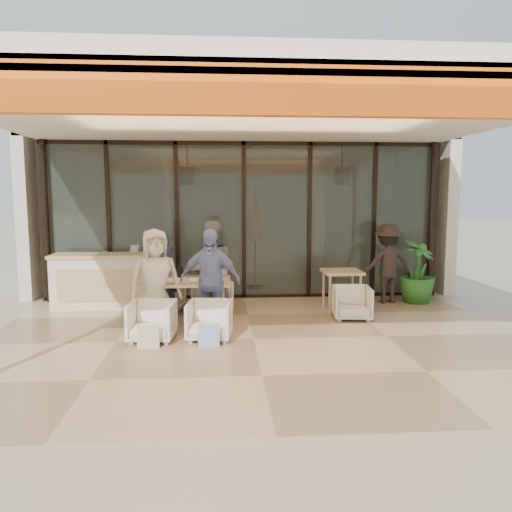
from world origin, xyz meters
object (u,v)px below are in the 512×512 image
at_px(diner_navy, 162,275).
at_px(diner_periwinkle, 210,280).
at_px(dining_table, 185,283).
at_px(potted_palm, 418,271).
at_px(chair_near_right, 209,319).
at_px(chair_near_left, 152,319).
at_px(chair_far_right, 212,293).
at_px(side_table, 342,276).
at_px(diner_grey, 211,270).
at_px(diner_cream, 156,281).
at_px(standing_woman, 387,264).
at_px(chair_far_left, 166,294).
at_px(host_counter, 103,281).
at_px(side_chair, 352,301).

height_order(diner_navy, diner_periwinkle, diner_periwinkle).
relative_size(dining_table, potted_palm, 1.17).
bearing_deg(diner_navy, chair_near_right, 122.09).
relative_size(dining_table, diner_periwinkle, 0.92).
bearing_deg(chair_near_left, chair_far_right, 71.35).
xyz_separation_m(diner_periwinkle, side_table, (2.42, 1.29, -0.17)).
bearing_deg(diner_grey, chair_far_right, -106.31).
relative_size(diner_navy, diner_grey, 0.89).
xyz_separation_m(diner_cream, standing_woman, (4.28, 1.76, -0.03)).
xyz_separation_m(chair_far_right, side_table, (2.42, -0.11, 0.31)).
height_order(chair_far_right, diner_periwinkle, diner_periwinkle).
bearing_deg(chair_far_right, dining_table, 47.07).
bearing_deg(chair_near_right, dining_table, 121.12).
relative_size(diner_cream, diner_periwinkle, 1.00).
xyz_separation_m(chair_near_right, diner_grey, (0.00, 1.40, 0.52)).
relative_size(chair_far_left, diner_periwinkle, 0.40).
bearing_deg(chair_near_right, host_counter, 139.82).
distance_m(side_table, side_chair, 0.81).
distance_m(chair_near_right, side_chair, 2.64).
xyz_separation_m(dining_table, diner_cream, (-0.41, -0.46, 0.13)).
bearing_deg(diner_grey, standing_woman, 177.69).
bearing_deg(potted_palm, diner_periwinkle, -156.96).
xyz_separation_m(diner_navy, potted_palm, (4.88, 0.82, -0.11)).
relative_size(diner_grey, diner_periwinkle, 1.04).
relative_size(chair_near_left, diner_cream, 0.41).
bearing_deg(chair_far_right, chair_far_left, -18.65).
xyz_separation_m(diner_navy, standing_woman, (4.28, 0.86, 0.03)).
bearing_deg(diner_periwinkle, diner_grey, 98.14).
height_order(chair_far_left, diner_grey, diner_grey).
bearing_deg(chair_far_left, standing_woman, -164.93).
distance_m(chair_far_left, diner_periwinkle, 1.70).
relative_size(host_counter, potted_palm, 1.44).
bearing_deg(standing_woman, chair_near_right, 28.41).
xyz_separation_m(host_counter, diner_grey, (2.05, -0.82, 0.32)).
bearing_deg(chair_far_left, side_chair, 175.60).
height_order(chair_far_left, chair_near_left, chair_near_left).
xyz_separation_m(diner_navy, side_chair, (3.26, -0.36, -0.43)).
bearing_deg(dining_table, diner_navy, 133.02).
relative_size(host_counter, diner_periwinkle, 1.14).
bearing_deg(diner_navy, host_counter, -33.02).
relative_size(chair_far_left, side_chair, 1.00).
distance_m(host_counter, side_table, 4.49).
bearing_deg(chair_far_right, diner_periwinkle, 71.35).
xyz_separation_m(chair_far_right, diner_grey, (0.00, -0.50, 0.52)).
distance_m(dining_table, diner_periwinkle, 0.64).
bearing_deg(chair_far_left, host_counter, -4.53).
bearing_deg(diner_navy, side_chair, 174.91).
height_order(side_table, side_chair, side_table).
xyz_separation_m(dining_table, chair_far_right, (0.43, 0.94, -0.36)).
height_order(host_counter, chair_far_left, host_counter).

